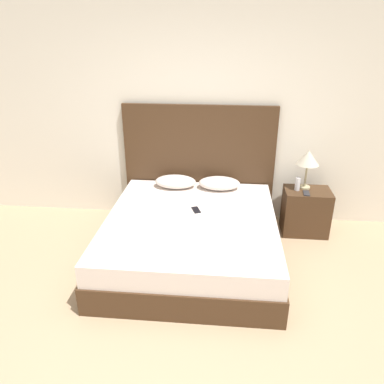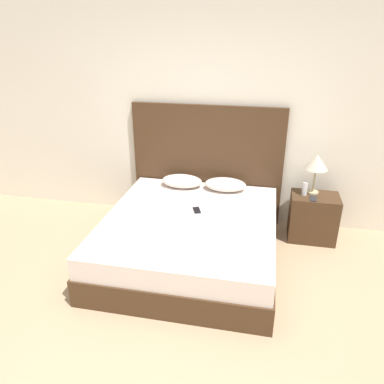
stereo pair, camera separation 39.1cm
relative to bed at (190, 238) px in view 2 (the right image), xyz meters
The scene contains 11 objects.
ground_plane 1.34m from the bed, 89.12° to the right, with size 16.00×16.00×0.00m, color tan.
wall_back 1.55m from the bed, 88.94° to the left, with size 10.00×0.06×2.70m.
bed is the anchor object (origin of this frame).
headboard 1.13m from the bed, 90.00° to the left, with size 1.90×0.05×1.49m.
pillow_left 0.90m from the bed, 109.01° to the left, with size 0.51×0.31×0.15m.
pillow_right 0.90m from the bed, 70.99° to the left, with size 0.51×0.31×0.15m.
phone_on_bed 0.31m from the bed, 77.77° to the left, with size 0.12×0.17×0.01m.
nightstand 1.51m from the bed, 28.20° to the left, with size 0.54×0.38×0.56m.
table_lamp 1.66m from the bed, 31.36° to the left, with size 0.26×0.26×0.47m.
phone_on_nightstand 1.47m from the bed, 25.61° to the left, with size 0.08×0.16×0.01m.
toiletry_bottle 1.44m from the bed, 30.70° to the left, with size 0.06×0.06×0.16m.
Camera 2 is at (0.71, -2.09, 2.35)m, focal length 35.00 mm.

